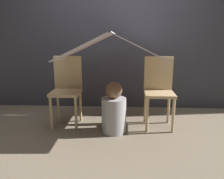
# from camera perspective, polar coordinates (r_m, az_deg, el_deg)

# --- Properties ---
(ground_plane) EXTENTS (8.80, 8.80, 0.00)m
(ground_plane) POSITION_cam_1_polar(r_m,az_deg,el_deg) (2.86, -0.13, -10.53)
(ground_plane) COLOR gray
(wall_back) EXTENTS (7.00, 0.05, 2.50)m
(wall_back) POSITION_cam_1_polar(r_m,az_deg,el_deg) (3.62, 0.71, 14.82)
(wall_back) COLOR #3D3D47
(wall_back) RESTS_ON ground_plane
(chair_left) EXTENTS (0.38, 0.38, 0.92)m
(chair_left) POSITION_cam_1_polar(r_m,az_deg,el_deg) (2.98, -11.74, 0.52)
(chair_left) COLOR #D1B27F
(chair_left) RESTS_ON ground_plane
(chair_right) EXTENTS (0.38, 0.38, 0.92)m
(chair_right) POSITION_cam_1_polar(r_m,az_deg,el_deg) (2.92, 12.12, 0.26)
(chair_right) COLOR #D1B27F
(chair_right) RESTS_ON ground_plane
(sheet_canopy) EXTENTS (1.22, 1.15, 0.31)m
(sheet_canopy) POSITION_cam_1_polar(r_m,az_deg,el_deg) (2.74, 0.00, 11.56)
(sheet_canopy) COLOR silver
(person_front) EXTENTS (0.30, 0.30, 0.64)m
(person_front) POSITION_cam_1_polar(r_m,az_deg,el_deg) (2.71, 0.47, -5.65)
(person_front) COLOR #B2B2B7
(person_front) RESTS_ON ground_plane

